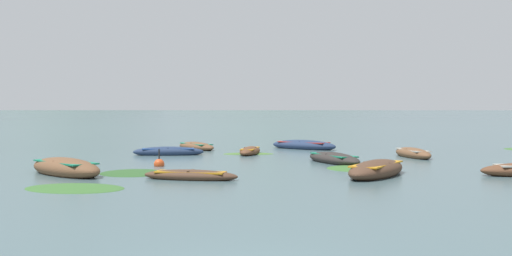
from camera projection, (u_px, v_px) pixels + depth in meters
name	position (u px, v px, depth m)	size (l,w,h in m)	color
ground_plane	(293.00, 110.00, 1503.69)	(6000.00, 6000.00, 0.00)	#476066
mountain_1	(69.00, 60.00, 1909.76)	(821.13, 821.13, 334.42)	#56665B
mountain_2	(269.00, 68.00, 2080.41)	(1020.75, 1020.75, 307.84)	#56665B
rowboat_0	(196.00, 146.00, 34.34)	(3.26, 3.72, 0.56)	brown
rowboat_1	(413.00, 153.00, 28.80)	(1.78, 3.82, 0.60)	brown
rowboat_3	(377.00, 170.00, 20.73)	(3.23, 4.48, 0.73)	#4C3323
rowboat_4	(190.00, 176.00, 19.68)	(3.51, 1.39, 0.43)	#4C3323
rowboat_5	(303.00, 145.00, 34.68)	(4.49, 3.65, 0.69)	navy
rowboat_6	(334.00, 159.00, 25.77)	(2.86, 4.18, 0.60)	#2D2826
rowboat_7	(168.00, 152.00, 30.05)	(3.83, 1.47, 0.57)	navy
rowboat_8	(250.00, 151.00, 30.70)	(1.29, 3.31, 0.51)	brown
rowboat_9	(65.00, 168.00, 21.14)	(4.23, 3.90, 0.79)	brown
mooring_buoy	(159.00, 164.00, 24.20)	(0.45, 0.45, 0.87)	#DB4C1E
weed_patch_0	(133.00, 173.00, 21.62)	(2.67, 2.53, 0.14)	#2D5628
weed_patch_1	(248.00, 154.00, 30.73)	(2.75, 1.19, 0.14)	#477033
weed_patch_2	(359.00, 169.00, 23.22)	(2.70, 2.64, 0.14)	#38662D
weed_patch_4	(75.00, 188.00, 17.46)	(3.20, 2.21, 0.14)	#38662D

